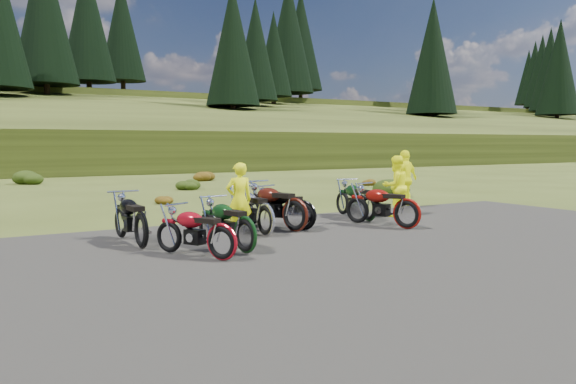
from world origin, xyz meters
TOP-DOWN VIEW (x-y plane):
  - ground at (0.00, 0.00)m, footprint 300.00×300.00m
  - gravel_pad at (0.00, -2.00)m, footprint 20.00×12.00m
  - hill_slope at (0.00, 50.00)m, footprint 300.00×45.97m
  - conifer_23 at (3.00, 62.00)m, footprint 7.48×7.48m
  - conifer_24 at (9.00, 68.00)m, footprint 7.04×7.04m
  - conifer_25 at (15.00, 74.00)m, footprint 6.60×6.60m
  - conifer_26 at (21.00, 49.00)m, footprint 6.16×6.16m
  - conifer_27 at (27.00, 55.00)m, footprint 5.72×5.72m
  - conifer_28 at (33.00, 61.00)m, footprint 5.28×5.28m
  - conifer_29 at (39.00, 67.00)m, footprint 7.92×7.92m
  - conifer_30 at (45.00, 73.00)m, footprint 7.48×7.48m
  - conifer_31 at (51.00, 48.00)m, footprint 7.04×7.04m
  - conifer_32 at (57.00, 54.00)m, footprint 6.60×6.60m
  - conifer_33 at (63.00, 60.00)m, footprint 6.16×6.16m
  - conifer_34 at (69.00, 66.00)m, footprint 5.72×5.72m
  - conifer_35 at (75.00, 72.00)m, footprint 5.28×5.28m
  - conifer_36 at (81.00, 78.00)m, footprint 7.92×7.92m
  - conifer_37 at (87.00, 53.00)m, footprint 7.48×7.48m
  - conifer_38 at (93.00, 59.00)m, footprint 7.04×7.04m
  - conifer_39 at (99.00, 65.00)m, footprint 6.60×6.60m
  - conifer_40 at (105.00, 71.00)m, footprint 6.16×6.16m
  - conifer_41 at (111.00, 77.00)m, footprint 5.72×5.72m
  - shrub_3 at (-3.30, 21.90)m, footprint 1.56×1.56m
  - shrub_4 at (-0.40, 9.20)m, footprint 0.77×0.77m
  - shrub_5 at (2.50, 14.50)m, footprint 1.03×1.03m
  - shrub_6 at (5.40, 19.80)m, footprint 1.30×1.30m
  - shrub_7 at (8.30, 7.10)m, footprint 1.56×1.56m
  - shrub_8 at (11.20, 12.40)m, footprint 0.77×0.77m
  - motorcycle_0 at (-3.44, 1.14)m, footprint 0.78×2.14m
  - motorcycle_1 at (-2.53, -0.72)m, footprint 1.46×1.98m
  - motorcycle_2 at (-1.86, -0.32)m, footprint 0.98×2.09m
  - motorcycle_3 at (-0.59, 1.22)m, footprint 0.80×2.15m
  - motorcycle_4 at (0.32, 1.43)m, footprint 1.37×2.40m
  - motorcycle_5 at (0.64, 1.55)m, footprint 1.44×2.14m
  - motorcycle_6 at (2.89, 0.38)m, footprint 1.40×2.25m
  - motorcycle_7 at (2.96, 1.95)m, footprint 0.94×2.18m
  - person_middle at (-1.13, 1.47)m, footprint 0.64×0.45m
  - person_right_a at (4.24, 2.34)m, footprint 0.88×0.71m
  - person_right_b at (5.95, 3.81)m, footprint 1.17×0.67m

SIDE VIEW (x-z plane):
  - ground at x=0.00m, z-range 0.00..0.00m
  - gravel_pad at x=0.00m, z-range -0.02..0.02m
  - hill_slope at x=0.00m, z-range -4.69..4.69m
  - motorcycle_0 at x=-3.44m, z-range -0.55..0.55m
  - motorcycle_1 at x=-2.53m, z-range -0.50..0.50m
  - motorcycle_2 at x=-1.86m, z-range -0.53..0.53m
  - motorcycle_3 at x=-0.59m, z-range -0.56..0.56m
  - motorcycle_4 at x=0.32m, z-range -0.60..0.60m
  - motorcycle_5 at x=0.64m, z-range -0.53..0.53m
  - motorcycle_6 at x=2.89m, z-range -0.56..0.56m
  - motorcycle_7 at x=2.96m, z-range -0.55..0.55m
  - shrub_4 at x=-0.40m, z-range 0.00..0.45m
  - shrub_8 at x=11.20m, z-range 0.00..0.45m
  - shrub_5 at x=2.50m, z-range 0.00..0.61m
  - shrub_6 at x=5.40m, z-range 0.00..0.77m
  - shrub_3 at x=-3.30m, z-range 0.00..0.92m
  - shrub_7 at x=8.30m, z-range 0.00..0.92m
  - person_middle at x=-1.13m, z-range 0.00..1.67m
  - person_right_a at x=4.24m, z-range 0.00..1.75m
  - person_right_b at x=5.95m, z-range 0.00..1.88m
  - conifer_26 at x=21.00m, z-range 5.37..21.37m
  - conifer_27 at x=27.00m, z-range 6.56..21.56m
  - conifer_31 at x=51.00m, z-range 5.18..23.18m
  - conifer_28 at x=33.00m, z-range 7.76..21.76m
  - conifer_32 at x=57.00m, z-range 6.37..23.37m
  - conifer_33 at x=63.00m, z-range 7.56..23.56m
  - conifer_37 at x=87.00m, z-range 6.17..25.17m
  - conifer_34 at x=69.00m, z-range 8.76..23.76m
  - conifer_38 at x=93.00m, z-range 7.37..25.37m
  - conifer_35 at x=75.00m, z-range 9.95..23.95m
  - conifer_39 at x=99.00m, z-range 8.56..25.56m
  - conifer_23 at x=3.00m, z-range 7.97..26.97m
  - conifer_41 at x=111.00m, z-range 10.15..25.15m
  - conifer_40 at x=105.00m, z-range 9.76..25.76m
  - conifer_24 at x=9.00m, z-range 9.16..27.16m
  - conifer_25 at x=15.00m, z-range 10.16..27.16m
  - conifer_29 at x=39.00m, z-range 8.97..28.97m
  - conifer_30 at x=45.00m, z-range 10.16..29.16m
  - conifer_36 at x=81.00m, z-range 10.16..30.16m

